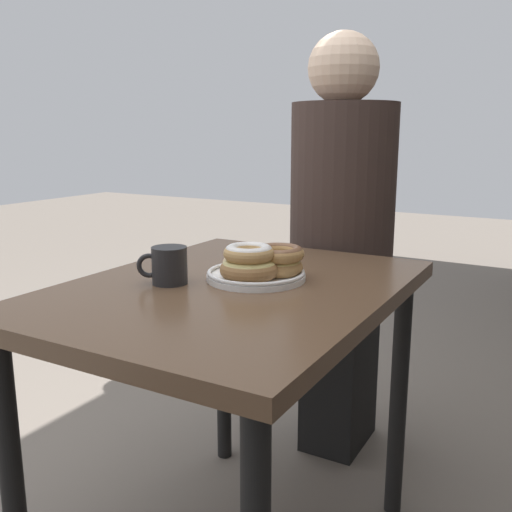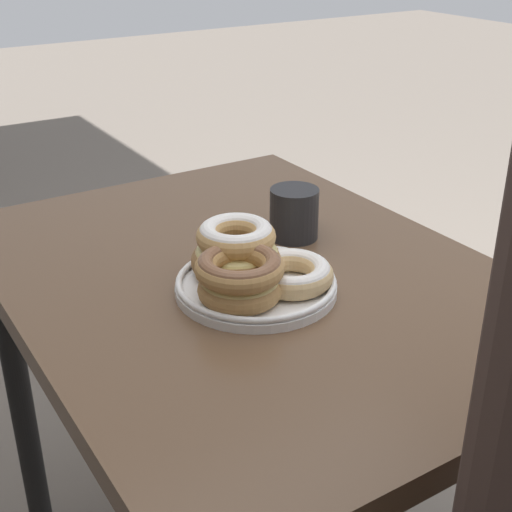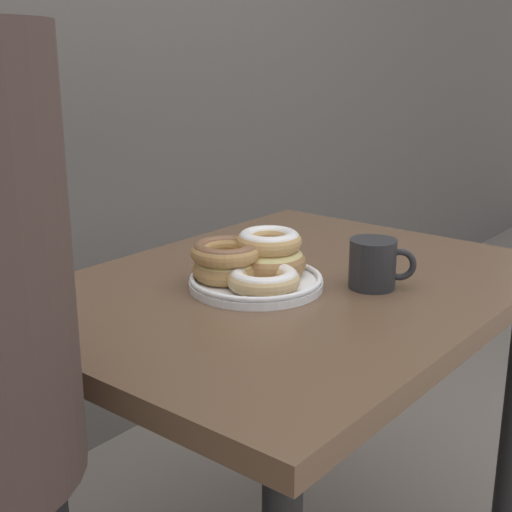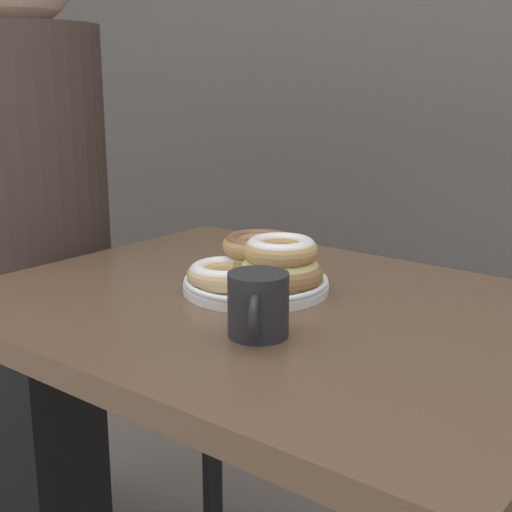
{
  "view_description": "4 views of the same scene",
  "coord_description": "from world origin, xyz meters",
  "views": [
    {
      "loc": [
        1.12,
        0.93,
        1.13
      ],
      "look_at": [
        -0.06,
        0.26,
        0.84
      ],
      "focal_mm": 40.0,
      "sensor_mm": 36.0,
      "label": 1
    },
    {
      "loc": [
        -0.87,
        0.76,
        1.3
      ],
      "look_at": [
        -0.06,
        0.26,
        0.84
      ],
      "focal_mm": 50.0,
      "sensor_mm": 36.0,
      "label": 2
    },
    {
      "loc": [
        -1.02,
        -0.51,
        1.2
      ],
      "look_at": [
        -0.06,
        0.26,
        0.84
      ],
      "focal_mm": 50.0,
      "sensor_mm": 36.0,
      "label": 3
    },
    {
      "loc": [
        0.65,
        -0.63,
        1.13
      ],
      "look_at": [
        -0.06,
        0.26,
        0.84
      ],
      "focal_mm": 50.0,
      "sensor_mm": 36.0,
      "label": 4
    }
  ],
  "objects": [
    {
      "name": "dining_table",
      "position": [
        0.0,
        0.23,
        0.68
      ],
      "size": [
        0.97,
        0.73,
        0.78
      ],
      "color": "brown",
      "rests_on": "ground_plane"
    },
    {
      "name": "donut_plate",
      "position": [
        -0.06,
        0.27,
        0.82
      ],
      "size": [
        0.25,
        0.26,
        0.1
      ],
      "color": "white",
      "rests_on": "dining_table"
    },
    {
      "name": "coffee_mug",
      "position": [
        0.07,
        0.09,
        0.82
      ],
      "size": [
        0.09,
        0.11,
        0.09
      ],
      "color": "#232326",
      "rests_on": "dining_table"
    }
  ]
}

